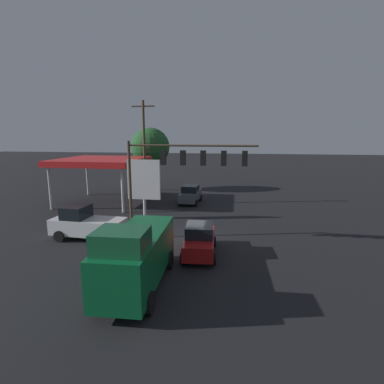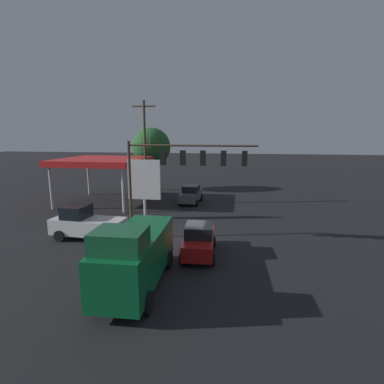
# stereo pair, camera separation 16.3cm
# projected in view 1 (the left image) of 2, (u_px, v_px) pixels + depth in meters

# --- Properties ---
(ground_plane) EXTENTS (200.00, 200.00, 0.00)m
(ground_plane) POSITION_uv_depth(u_px,v_px,m) (188.00, 240.00, 21.28)
(ground_plane) COLOR black
(traffic_signal_assembly) EXTENTS (8.88, 0.43, 6.97)m
(traffic_signal_assembly) POSITION_uv_depth(u_px,v_px,m) (182.00, 165.00, 20.27)
(traffic_signal_assembly) COLOR #473828
(traffic_signal_assembly) RESTS_ON ground
(utility_pole) EXTENTS (2.40, 0.26, 10.81)m
(utility_pole) POSITION_uv_depth(u_px,v_px,m) (144.00, 151.00, 31.24)
(utility_pole) COLOR #473828
(utility_pole) RESTS_ON ground
(gas_station_canopy) EXTENTS (8.74, 8.79, 4.87)m
(gas_station_canopy) POSITION_uv_depth(u_px,v_px,m) (101.00, 162.00, 32.25)
(gas_station_canopy) COLOR red
(gas_station_canopy) RESTS_ON ground
(price_sign) EXTENTS (2.90, 0.27, 5.27)m
(price_sign) POSITION_uv_depth(u_px,v_px,m) (144.00, 181.00, 25.89)
(price_sign) COLOR silver
(price_sign) RESTS_ON ground
(sedan_waiting) EXTENTS (2.31, 4.52, 1.93)m
(sedan_waiting) POSITION_uv_depth(u_px,v_px,m) (199.00, 240.00, 18.60)
(sedan_waiting) COLOR maroon
(sedan_waiting) RESTS_ON ground
(sedan_far) EXTENTS (2.24, 4.49, 1.93)m
(sedan_far) POSITION_uv_depth(u_px,v_px,m) (190.00, 194.00, 32.81)
(sedan_far) COLOR #474C51
(sedan_far) RESTS_ON ground
(pickup_parked) EXTENTS (5.31, 2.51, 2.40)m
(pickup_parked) POSITION_uv_depth(u_px,v_px,m) (86.00, 224.00, 21.40)
(pickup_parked) COLOR silver
(pickup_parked) RESTS_ON ground
(delivery_truck) EXTENTS (2.75, 6.88, 3.58)m
(delivery_truck) POSITION_uv_depth(u_px,v_px,m) (137.00, 255.00, 14.35)
(delivery_truck) COLOR #0C592D
(delivery_truck) RESTS_ON ground
(street_tree) EXTENTS (5.03, 5.03, 8.30)m
(street_tree) POSITION_uv_depth(u_px,v_px,m) (150.00, 147.00, 39.37)
(street_tree) COLOR #4C331E
(street_tree) RESTS_ON ground
(fire_hydrant) EXTENTS (0.24, 0.24, 0.88)m
(fire_hydrant) POSITION_uv_depth(u_px,v_px,m) (124.00, 253.00, 17.82)
(fire_hydrant) COLOR gold
(fire_hydrant) RESTS_ON ground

